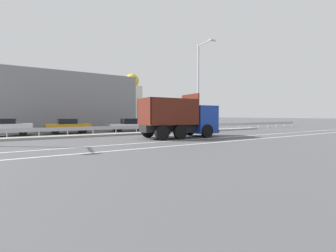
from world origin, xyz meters
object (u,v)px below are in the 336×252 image
dump_truck (187,121)px  parked_car_1 (6,127)px  median_road_sign (187,119)px  street_lamp_1 (199,83)px  parked_car_2 (68,126)px  parked_car_3 (130,125)px  church_tower (132,99)px

dump_truck → parked_car_1: bearing=-123.6°
median_road_sign → parked_car_1: (-15.91, 4.38, -0.60)m
street_lamp_1 → parked_car_1: (-17.27, 4.71, -4.44)m
median_road_sign → parked_car_1: size_ratio=0.66×
dump_truck → parked_car_2: dump_truck is taller
parked_car_3 → church_tower: 27.80m
dump_truck → median_road_sign: (3.27, 4.47, 0.06)m
parked_car_1 → parked_car_3: (11.29, 0.22, -0.05)m
parked_car_2 → dump_truck: bearing=40.5°
median_road_sign → parked_car_3: median_road_sign is taller
parked_car_1 → parked_car_2: 4.93m
median_road_sign → parked_car_1: median_road_sign is taller
dump_truck → parked_car_1: 15.44m
dump_truck → street_lamp_1: street_lamp_1 is taller
median_road_sign → parked_car_2: 11.94m
median_road_sign → street_lamp_1: size_ratio=0.27×
dump_truck → median_road_sign: bearing=145.2°
parked_car_2 → church_tower: (17.07, 25.14, 4.86)m
parked_car_3 → median_road_sign: bearing=-130.1°
median_road_sign → street_lamp_1: 4.09m
parked_car_1 → church_tower: (21.99, 25.40, 4.83)m
median_road_sign → parked_car_1: 16.51m
church_tower → parked_car_2: bearing=-124.2°
street_lamp_1 → parked_car_3: size_ratio=2.03×
parked_car_3 → parked_car_1: bearing=95.8°
dump_truck → parked_car_1: size_ratio=1.66×
dump_truck → parked_car_1: dump_truck is taller
dump_truck → parked_car_2: (-7.71, 9.11, -0.57)m
parked_car_3 → street_lamp_1: bearing=-124.8°
dump_truck → parked_car_3: size_ratio=1.38×
median_road_sign → church_tower: church_tower is taller
church_tower → parked_car_3: bearing=-113.0°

